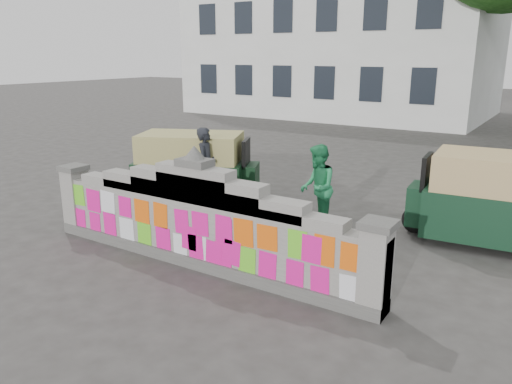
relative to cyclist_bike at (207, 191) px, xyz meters
The scene contains 8 objects.
ground 2.96m from the cyclist_bike, 54.97° to the right, with size 100.00×100.00×0.00m, color #383533.
parapet_wall 2.94m from the cyclist_bike, 55.04° to the right, with size 6.48×0.44×2.01m.
building 20.61m from the cyclist_bike, 105.20° to the left, with size 16.00×10.00×8.90m.
cyclist_bike is the anchor object (origin of this frame).
cyclist_rider 0.33m from the cyclist_bike, ahead, with size 0.59×0.39×1.62m, color black.
pedestrian 2.58m from the cyclist_bike, ahead, with size 0.83×0.65×1.71m, color #279256.
rickshaw_left 0.95m from the cyclist_bike, 147.13° to the left, with size 3.00×2.27×1.62m.
rickshaw_right 5.80m from the cyclist_bike, 12.55° to the left, with size 3.08×1.63×1.67m.
Camera 1 is at (4.98, -5.93, 3.40)m, focal length 35.00 mm.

